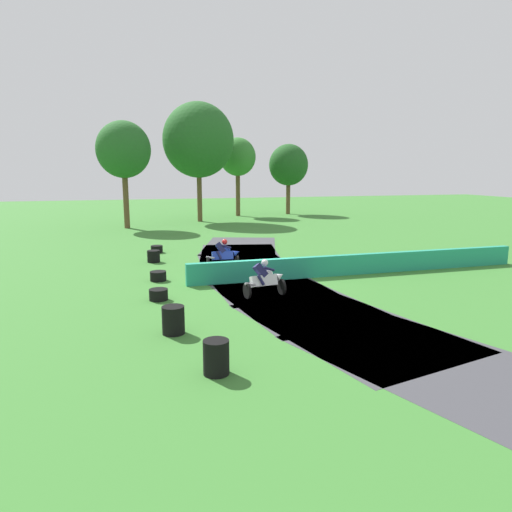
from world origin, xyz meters
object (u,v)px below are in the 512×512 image
object	(u,v)px
tire_stack_mid_a	(154,256)
tire_stack_mid_b	(158,276)
tire_stack_near	(157,249)
tire_stack_far	(159,295)
tire_stack_extra_a	(173,320)
tire_stack_extra_b	(216,357)
motorcycle_lead_blue	(224,254)
motorcycle_chase_white	(265,279)

from	to	relation	value
tire_stack_mid_a	tire_stack_mid_b	distance (m)	4.19
tire_stack_near	tire_stack_mid_b	distance (m)	7.00
tire_stack_far	tire_stack_extra_a	bearing A→B (deg)	-87.21
tire_stack_far	tire_stack_mid_b	bearing A→B (deg)	86.50
tire_stack_extra_a	tire_stack_extra_b	distance (m)	3.02
motorcycle_lead_blue	tire_stack_extra_b	xyz separation A→B (m)	(-2.56, -11.57, -0.24)
motorcycle_lead_blue	motorcycle_chase_white	xyz separation A→B (m)	(0.44, -5.41, -0.01)
motorcycle_lead_blue	tire_stack_mid_a	bearing A→B (deg)	144.97
motorcycle_chase_white	tire_stack_mid_b	xyz separation A→B (m)	(-3.67, 3.45, -0.43)
tire_stack_near	tire_stack_extra_b	bearing A→B (deg)	-88.99
tire_stack_far	tire_stack_near	bearing A→B (deg)	86.79
tire_stack_mid_a	motorcycle_lead_blue	bearing A→B (deg)	-35.03
tire_stack_near	tire_stack_mid_b	world-z (taller)	same
tire_stack_mid_a	tire_stack_far	distance (m)	7.21
motorcycle_lead_blue	tire_stack_mid_b	bearing A→B (deg)	-148.82
motorcycle_lead_blue	tire_stack_extra_a	distance (m)	9.22
tire_stack_near	tire_stack_far	xyz separation A→B (m)	(-0.56, -10.01, 0.00)
motorcycle_chase_white	tire_stack_extra_a	world-z (taller)	motorcycle_chase_white
motorcycle_chase_white	tire_stack_extra_b	size ratio (longest dim) A/B	2.09
motorcycle_lead_blue	tire_stack_mid_b	world-z (taller)	motorcycle_lead_blue
motorcycle_chase_white	tire_stack_extra_b	distance (m)	6.87
tire_stack_far	tire_stack_extra_a	distance (m)	3.66
motorcycle_lead_blue	tire_stack_near	world-z (taller)	motorcycle_lead_blue
tire_stack_mid_a	tire_stack_extra_b	xyz separation A→B (m)	(0.62, -13.80, 0.10)
motorcycle_chase_white	tire_stack_mid_a	bearing A→B (deg)	115.40
tire_stack_near	tire_stack_extra_a	distance (m)	13.68
tire_stack_far	motorcycle_chase_white	bearing A→B (deg)	-6.28
motorcycle_chase_white	tire_stack_mid_b	distance (m)	5.06
tire_stack_extra_b	tire_stack_near	bearing A→B (deg)	91.01
motorcycle_chase_white	tire_stack_extra_b	world-z (taller)	motorcycle_chase_white
motorcycle_chase_white	tire_stack_far	world-z (taller)	motorcycle_chase_white
tire_stack_mid_a	tire_stack_near	bearing A→B (deg)	83.30
tire_stack_mid_a	tire_stack_mid_b	bearing A→B (deg)	-90.65
tire_stack_near	tire_stack_mid_a	world-z (taller)	tire_stack_mid_a
tire_stack_near	tire_stack_far	bearing A→B (deg)	-93.21
motorcycle_lead_blue	tire_stack_extra_b	distance (m)	11.86
tire_stack_mid_a	tire_stack_extra_b	world-z (taller)	tire_stack_extra_b
motorcycle_chase_white	tire_stack_extra_b	xyz separation A→B (m)	(-3.00, -6.17, -0.23)
motorcycle_lead_blue	motorcycle_chase_white	bearing A→B (deg)	-85.30
tire_stack_far	tire_stack_extra_a	world-z (taller)	tire_stack_extra_a
motorcycle_lead_blue	tire_stack_far	bearing A→B (deg)	-124.43
tire_stack_extra_b	tire_stack_mid_a	bearing A→B (deg)	92.58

